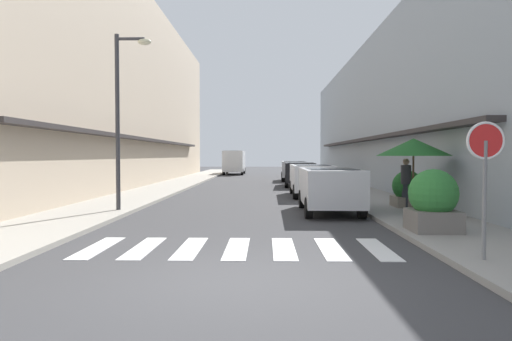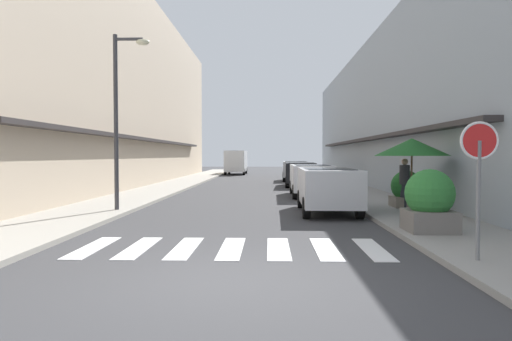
# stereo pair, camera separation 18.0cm
# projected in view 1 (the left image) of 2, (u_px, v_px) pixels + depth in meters

# --- Properties ---
(ground_plane) EXTENTS (101.19, 101.19, 0.00)m
(ground_plane) POSITION_uv_depth(u_px,v_px,m) (255.00, 189.00, 25.01)
(ground_plane) COLOR #38383A
(sidewalk_left) EXTENTS (2.74, 64.39, 0.12)m
(sidewalk_left) POSITION_uv_depth(u_px,v_px,m) (164.00, 188.00, 25.11)
(sidewalk_left) COLOR #9E998E
(sidewalk_left) RESTS_ON ground_plane
(sidewalk_right) EXTENTS (2.74, 64.39, 0.12)m
(sidewalk_right) POSITION_uv_depth(u_px,v_px,m) (346.00, 188.00, 24.90)
(sidewalk_right) COLOR gray
(sidewalk_right) RESTS_ON ground_plane
(building_row_left) EXTENTS (5.50, 43.39, 11.75)m
(building_row_left) POSITION_uv_depth(u_px,v_px,m) (104.00, 88.00, 26.30)
(building_row_left) COLOR #C6B299
(building_row_left) RESTS_ON ground_plane
(building_row_right) EXTENTS (5.50, 43.39, 8.62)m
(building_row_right) POSITION_uv_depth(u_px,v_px,m) (409.00, 114.00, 25.97)
(building_row_right) COLOR #939EA8
(building_row_right) RESTS_ON ground_plane
(crosswalk) EXTENTS (6.15, 2.20, 0.01)m
(crosswalk) POSITION_uv_depth(u_px,v_px,m) (237.00, 248.00, 9.05)
(crosswalk) COLOR silver
(crosswalk) RESTS_ON ground_plane
(parked_car_near) EXTENTS (1.85, 4.14, 1.47)m
(parked_car_near) POSITION_uv_depth(u_px,v_px,m) (330.00, 185.00, 14.64)
(parked_car_near) COLOR silver
(parked_car_near) RESTS_ON ground_plane
(parked_car_mid) EXTENTS (1.84, 4.37, 1.47)m
(parked_car_mid) POSITION_uv_depth(u_px,v_px,m) (311.00, 176.00, 20.58)
(parked_car_mid) COLOR silver
(parked_car_mid) RESTS_ON ground_plane
(parked_car_far) EXTENTS (1.98, 4.48, 1.47)m
(parked_car_far) POSITION_uv_depth(u_px,v_px,m) (300.00, 171.00, 27.33)
(parked_car_far) COLOR black
(parked_car_far) RESTS_ON ground_plane
(parked_car_distant) EXTENTS (1.89, 3.97, 1.47)m
(parked_car_distant) POSITION_uv_depth(u_px,v_px,m) (294.00, 169.00, 33.17)
(parked_car_distant) COLOR silver
(parked_car_distant) RESTS_ON ground_plane
(delivery_van) EXTENTS (2.03, 5.41, 2.37)m
(delivery_van) POSITION_uv_depth(u_px,v_px,m) (234.00, 160.00, 44.75)
(delivery_van) COLOR silver
(delivery_van) RESTS_ON ground_plane
(round_street_sign) EXTENTS (0.65, 0.07, 2.34)m
(round_street_sign) POSITION_uv_depth(u_px,v_px,m) (485.00, 154.00, 7.52)
(round_street_sign) COLOR slate
(round_street_sign) RESTS_ON sidewalk_right
(street_lamp) EXTENTS (1.19, 0.28, 5.68)m
(street_lamp) POSITION_uv_depth(u_px,v_px,m) (123.00, 104.00, 14.45)
(street_lamp) COLOR #38383D
(street_lamp) RESTS_ON sidewalk_left
(cafe_umbrella) EXTENTS (2.30, 2.30, 2.31)m
(cafe_umbrella) POSITION_uv_depth(u_px,v_px,m) (414.00, 147.00, 13.95)
(cafe_umbrella) COLOR #262626
(cafe_umbrella) RESTS_ON sidewalk_right
(planter_corner) EXTENTS (1.13, 1.13, 1.45)m
(planter_corner) POSITION_uv_depth(u_px,v_px,m) (433.00, 201.00, 10.43)
(planter_corner) COLOR slate
(planter_corner) RESTS_ON sidewalk_right
(planter_midblock) EXTENTS (1.05, 1.05, 1.25)m
(planter_midblock) POSITION_uv_depth(u_px,v_px,m) (408.00, 189.00, 15.42)
(planter_midblock) COLOR gray
(planter_midblock) RESTS_ON sidewalk_right
(pedestrian_walking_near) EXTENTS (0.34, 0.34, 1.67)m
(pedestrian_walking_near) POSITION_uv_depth(u_px,v_px,m) (406.00, 182.00, 15.05)
(pedestrian_walking_near) COLOR #282B33
(pedestrian_walking_near) RESTS_ON sidewalk_right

